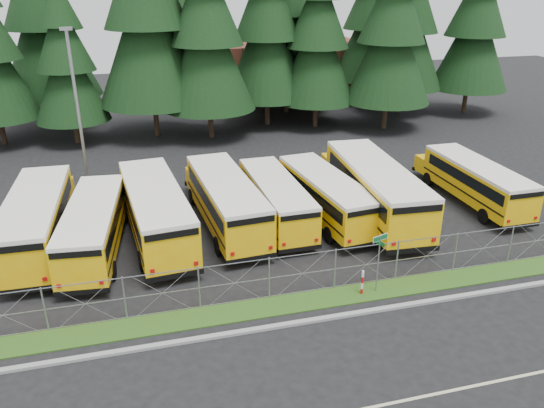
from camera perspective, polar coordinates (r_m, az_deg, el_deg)
The scene contains 29 objects.
ground at distance 25.33m, azimuth 7.99°, elevation -7.49°, with size 120.00×120.00×0.00m, color black.
curb at distance 22.94m, azimuth 10.98°, elevation -11.16°, with size 50.00×0.25×0.12m, color gray.
grass_verge at distance 24.00m, azimuth 9.55°, elevation -9.42°, with size 50.00×1.40×0.06m, color #224513.
road_lane_line at distance 19.68m, azimuth 17.33°, elevation -18.90°, with size 50.00×0.12×0.01m, color beige.
chainlink_fence at distance 24.04m, azimuth 9.03°, elevation -6.62°, with size 44.00×0.10×2.00m, color gray, non-canonical shape.
brick_building at distance 62.50m, azimuth -0.93°, elevation 14.31°, with size 22.00×10.00×6.00m, color brown.
bus_0 at distance 29.29m, azimuth -23.83°, elevation -1.72°, with size 2.63×11.15×2.92m, color #F5A507, non-canonical shape.
bus_1 at distance 27.91m, azimuth -18.50°, elevation -2.41°, with size 2.39×10.14×2.66m, color #F5A507, non-canonical shape.
bus_2 at distance 28.47m, azimuth -12.47°, elevation -0.83°, with size 2.68×11.36×2.98m, color #F5A507, non-canonical shape.
bus_3 at distance 29.26m, azimuth -5.10°, elevation 0.23°, with size 2.59×10.97×2.88m, color #F5A507, non-canonical shape.
bus_4 at distance 29.78m, azimuth 0.24°, elevation 0.43°, with size 2.31×9.80×2.57m, color #F5A507, non-canonical shape.
bus_5 at distance 30.26m, azimuth 5.57°, elevation 0.80°, with size 2.40×10.15×2.66m, color #F5A507, non-canonical shape.
bus_6 at distance 30.95m, azimuth 10.77°, elevation 1.53°, with size 2.86×12.11×3.17m, color #F5A507, non-canonical shape.
bus_east at distance 34.49m, azimuth 20.77°, elevation 2.17°, with size 2.35×9.94×2.61m, color #F5A507, non-canonical shape.
street_sign at distance 23.24m, azimuth 11.45°, elevation -5.02°, with size 0.80×0.53×2.81m.
striped_bollard at distance 23.65m, azimuth 9.68°, elevation -8.35°, with size 0.11×0.11×1.20m, color #B20C0C.
light_standard at distance 35.12m, azimuth -20.20°, elevation 9.83°, with size 0.70×0.35×10.14m.
conifer_2 at distance 46.15m, azimuth -21.28°, elevation 14.00°, with size 5.93×5.93×13.12m, color black, non-canonical shape.
conifer_3 at distance 45.99m, azimuth -13.29°, elevation 19.10°, with size 8.96×8.96×19.81m, color black, non-canonical shape.
conifer_4 at distance 44.91m, azimuth -7.04°, elevation 17.65°, with size 7.70×7.70×17.03m, color black, non-canonical shape.
conifer_5 at distance 48.92m, azimuth -0.54°, elevation 18.26°, with size 7.68×7.68×16.99m, color black, non-canonical shape.
conifer_6 at distance 48.42m, azimuth 4.94°, elevation 17.29°, with size 7.05×7.05×15.59m, color black, non-canonical shape.
conifer_7 at distance 48.58m, azimuth 12.74°, elevation 17.53°, with size 7.57×7.57×16.73m, color black, non-canonical shape.
conifer_8 at distance 55.14m, azimuth 14.30°, elevation 18.33°, with size 7.82×7.82×17.29m, color black, non-canonical shape.
conifer_9 at distance 57.02m, azimuth 21.04°, elevation 17.31°, with size 7.48×7.48×16.54m, color black, non-canonical shape.
conifer_10 at distance 52.53m, azimuth -23.46°, elevation 17.87°, with size 8.56×8.56×18.93m, color black, non-canonical shape.
conifer_11 at distance 56.16m, azimuth -9.93°, elevation 17.12°, with size 6.38×6.38×14.11m, color black, non-canonical shape.
conifer_12 at distance 53.57m, azimuth 1.69°, elevation 20.75°, with size 9.41×9.41×20.82m, color black, non-canonical shape.
conifer_13 at distance 59.48m, azimuth 10.65°, elevation 18.82°, with size 7.70×7.70×17.02m, color black, non-canonical shape.
Camera 1 is at (-8.90, -19.88, 12.93)m, focal length 35.00 mm.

